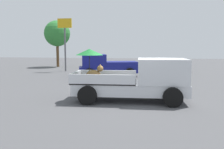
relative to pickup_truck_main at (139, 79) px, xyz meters
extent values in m
plane|color=#4C4C4F|center=(-0.40, -0.01, -0.97)|extent=(80.00, 80.00, 0.00)
cylinder|color=black|center=(1.31, 1.03, -0.57)|extent=(0.81, 0.31, 0.80)
cylinder|color=black|center=(1.39, -0.92, -0.57)|extent=(0.81, 0.31, 0.80)
cylinder|color=black|center=(-2.19, 0.90, -0.57)|extent=(0.81, 0.31, 0.80)
cylinder|color=black|center=(-2.11, -1.06, -0.57)|extent=(0.81, 0.31, 0.80)
cube|color=silver|center=(-0.40, -0.01, -0.40)|extent=(5.07, 1.99, 0.50)
cube|color=silver|center=(1.00, 0.04, 0.39)|extent=(2.17, 1.94, 1.08)
cube|color=#4C606B|center=(2.00, 0.08, 0.59)|extent=(0.13, 1.72, 0.64)
cube|color=black|center=(-1.55, -0.06, -0.12)|extent=(2.87, 1.95, 0.06)
cube|color=silver|center=(-1.58, 0.86, 0.11)|extent=(2.80, 0.21, 0.40)
cube|color=silver|center=(-1.51, -0.98, 0.11)|extent=(2.80, 0.21, 0.40)
cube|color=silver|center=(-2.90, -0.11, 0.11)|extent=(0.17, 1.84, 0.40)
ellipsoid|color=olive|center=(-2.02, -0.25, 0.17)|extent=(0.69, 0.35, 0.52)
sphere|color=olive|center=(-1.72, -0.24, 0.49)|extent=(0.29, 0.29, 0.28)
cone|color=olive|center=(-1.73, -0.16, 0.63)|extent=(0.09, 0.09, 0.12)
cone|color=olive|center=(-1.72, -0.32, 0.63)|extent=(0.09, 0.09, 0.12)
cylinder|color=black|center=(-2.24, -0.09, 0.51)|extent=(0.03, 0.03, 1.21)
cone|color=#19722D|center=(-2.24, -0.09, 1.22)|extent=(1.28, 1.28, 0.28)
cylinder|color=black|center=(-4.11, 7.45, -0.59)|extent=(0.80, 0.46, 0.76)
cylinder|color=black|center=(-4.63, 9.28, -0.59)|extent=(0.80, 0.46, 0.76)
cylinder|color=black|center=(-1.03, 8.32, -0.59)|extent=(0.80, 0.46, 0.76)
cylinder|color=black|center=(-1.55, 10.15, -0.59)|extent=(0.80, 0.46, 0.76)
cube|color=navy|center=(-2.83, 8.80, -0.42)|extent=(5.11, 3.04, 0.50)
cube|color=navy|center=(-3.99, 8.48, 0.33)|extent=(2.32, 2.25, 1.00)
cube|color=navy|center=(-1.87, 9.07, 0.03)|extent=(3.09, 2.47, 0.40)
cylinder|color=black|center=(3.65, 13.94, -0.64)|extent=(0.69, 0.37, 0.66)
cylinder|color=black|center=(3.24, 12.23, -0.64)|extent=(0.69, 0.37, 0.66)
cylinder|color=black|center=(1.02, 14.57, -0.64)|extent=(0.69, 0.37, 0.66)
cylinder|color=black|center=(0.61, 12.85, -0.64)|extent=(0.69, 0.37, 0.66)
cube|color=#ADB2B7|center=(2.13, 13.40, -0.42)|extent=(4.59, 2.71, 0.52)
cube|color=#ADB2B7|center=(2.03, 13.42, 0.08)|extent=(2.41, 2.04, 0.56)
cube|color=#4C606B|center=(2.03, 13.42, 0.08)|extent=(2.37, 2.11, 0.32)
cylinder|color=#59595B|center=(-7.70, 12.15, 1.15)|extent=(0.16, 0.16, 4.24)
cube|color=gold|center=(-7.70, 12.15, 3.72)|extent=(1.40, 0.12, 0.90)
cylinder|color=brown|center=(-10.42, 17.14, 0.49)|extent=(0.32, 0.32, 2.92)
sphere|color=#2D7A33|center=(-10.42, 17.14, 3.02)|extent=(3.08, 3.08, 3.08)
camera|label=1|loc=(0.38, -10.69, 1.45)|focal=38.65mm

